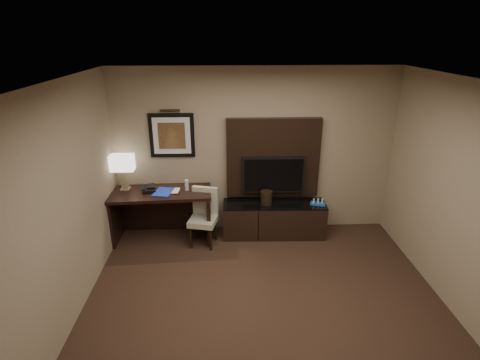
{
  "coord_description": "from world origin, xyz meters",
  "views": [
    {
      "loc": [
        -0.46,
        -3.26,
        3.16
      ],
      "look_at": [
        -0.26,
        1.8,
        1.15
      ],
      "focal_mm": 28.0,
      "sensor_mm": 36.0,
      "label": 1
    }
  ],
  "objects_px": {
    "water_bottle": "(187,185)",
    "desk_phone": "(149,189)",
    "credenza": "(274,219)",
    "minibar_tray": "(318,202)",
    "tv": "(273,175)",
    "desk_chair": "(203,220)",
    "table_lamp": "(123,171)",
    "desk": "(163,215)",
    "ice_bucket": "(266,197)"
  },
  "relations": [
    {
      "from": "tv",
      "to": "minibar_tray",
      "type": "bearing_deg",
      "value": -15.61
    },
    {
      "from": "table_lamp",
      "to": "ice_bucket",
      "type": "height_order",
      "value": "table_lamp"
    },
    {
      "from": "water_bottle",
      "to": "minibar_tray",
      "type": "xyz_separation_m",
      "value": [
        2.09,
        -0.04,
        -0.31
      ]
    },
    {
      "from": "credenza",
      "to": "minibar_tray",
      "type": "bearing_deg",
      "value": -3.25
    },
    {
      "from": "tv",
      "to": "desk",
      "type": "bearing_deg",
      "value": -173.93
    },
    {
      "from": "desk",
      "to": "desk_chair",
      "type": "height_order",
      "value": "desk_chair"
    },
    {
      "from": "credenza",
      "to": "minibar_tray",
      "type": "xyz_separation_m",
      "value": [
        0.69,
        -0.06,
        0.33
      ]
    },
    {
      "from": "credenza",
      "to": "water_bottle",
      "type": "relative_size",
      "value": 9.59
    },
    {
      "from": "desk",
      "to": "credenza",
      "type": "relative_size",
      "value": 0.94
    },
    {
      "from": "credenza",
      "to": "tv",
      "type": "distance_m",
      "value": 0.75
    },
    {
      "from": "tv",
      "to": "minibar_tray",
      "type": "relative_size",
      "value": 4.32
    },
    {
      "from": "desk",
      "to": "minibar_tray",
      "type": "distance_m",
      "value": 2.51
    },
    {
      "from": "credenza",
      "to": "desk_chair",
      "type": "relative_size",
      "value": 1.96
    },
    {
      "from": "desk_chair",
      "to": "minibar_tray",
      "type": "bearing_deg",
      "value": 18.89
    },
    {
      "from": "desk_chair",
      "to": "water_bottle",
      "type": "distance_m",
      "value": 0.61
    },
    {
      "from": "tv",
      "to": "desk_chair",
      "type": "xyz_separation_m",
      "value": [
        -1.13,
        -0.39,
        -0.6
      ]
    },
    {
      "from": "desk_chair",
      "to": "table_lamp",
      "type": "bearing_deg",
      "value": 178.23
    },
    {
      "from": "water_bottle",
      "to": "desk_phone",
      "type": "bearing_deg",
      "value": -176.8
    },
    {
      "from": "tv",
      "to": "desk_phone",
      "type": "distance_m",
      "value": 1.98
    },
    {
      "from": "credenza",
      "to": "tv",
      "type": "bearing_deg",
      "value": 98.57
    },
    {
      "from": "credenza",
      "to": "desk_phone",
      "type": "height_order",
      "value": "desk_phone"
    },
    {
      "from": "desk",
      "to": "water_bottle",
      "type": "bearing_deg",
      "value": 1.88
    },
    {
      "from": "ice_bucket",
      "to": "tv",
      "type": "bearing_deg",
      "value": 49.01
    },
    {
      "from": "water_bottle",
      "to": "minibar_tray",
      "type": "height_order",
      "value": "water_bottle"
    },
    {
      "from": "minibar_tray",
      "to": "table_lamp",
      "type": "bearing_deg",
      "value": 177.64
    },
    {
      "from": "credenza",
      "to": "water_bottle",
      "type": "bearing_deg",
      "value": -177.8
    },
    {
      "from": "desk_chair",
      "to": "table_lamp",
      "type": "height_order",
      "value": "table_lamp"
    },
    {
      "from": "minibar_tray",
      "to": "desk_chair",
      "type": "bearing_deg",
      "value": -173.99
    },
    {
      "from": "desk_phone",
      "to": "table_lamp",
      "type": "bearing_deg",
      "value": 152.18
    },
    {
      "from": "credenza",
      "to": "minibar_tray",
      "type": "relative_size",
      "value": 7.17
    },
    {
      "from": "desk_chair",
      "to": "desk_phone",
      "type": "distance_m",
      "value": 0.98
    },
    {
      "from": "water_bottle",
      "to": "minibar_tray",
      "type": "relative_size",
      "value": 0.75
    },
    {
      "from": "table_lamp",
      "to": "minibar_tray",
      "type": "xyz_separation_m",
      "value": [
        3.07,
        -0.13,
        -0.53
      ]
    },
    {
      "from": "tv",
      "to": "ice_bucket",
      "type": "distance_m",
      "value": 0.39
    },
    {
      "from": "tv",
      "to": "minibar_tray",
      "type": "distance_m",
      "value": 0.84
    },
    {
      "from": "table_lamp",
      "to": "desk_phone",
      "type": "bearing_deg",
      "value": -16.35
    },
    {
      "from": "desk_chair",
      "to": "table_lamp",
      "type": "relative_size",
      "value": 1.38
    },
    {
      "from": "water_bottle",
      "to": "tv",
      "type": "bearing_deg",
      "value": 6.39
    },
    {
      "from": "ice_bucket",
      "to": "minibar_tray",
      "type": "xyz_separation_m",
      "value": [
        0.83,
        -0.06,
        -0.07
      ]
    },
    {
      "from": "table_lamp",
      "to": "ice_bucket",
      "type": "bearing_deg",
      "value": -1.61
    },
    {
      "from": "minibar_tray",
      "to": "water_bottle",
      "type": "bearing_deg",
      "value": 178.79
    },
    {
      "from": "minibar_tray",
      "to": "desk",
      "type": "bearing_deg",
      "value": 179.8
    },
    {
      "from": "desk_phone",
      "to": "water_bottle",
      "type": "relative_size",
      "value": 1.16
    },
    {
      "from": "desk_chair",
      "to": "ice_bucket",
      "type": "height_order",
      "value": "desk_chair"
    },
    {
      "from": "desk_chair",
      "to": "minibar_tray",
      "type": "relative_size",
      "value": 3.65
    },
    {
      "from": "credenza",
      "to": "tv",
      "type": "height_order",
      "value": "tv"
    },
    {
      "from": "desk",
      "to": "water_bottle",
      "type": "height_order",
      "value": "water_bottle"
    },
    {
      "from": "tv",
      "to": "water_bottle",
      "type": "distance_m",
      "value": 1.39
    },
    {
      "from": "table_lamp",
      "to": "desk_chair",
      "type": "bearing_deg",
      "value": -14.64
    },
    {
      "from": "table_lamp",
      "to": "water_bottle",
      "type": "height_order",
      "value": "table_lamp"
    }
  ]
}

